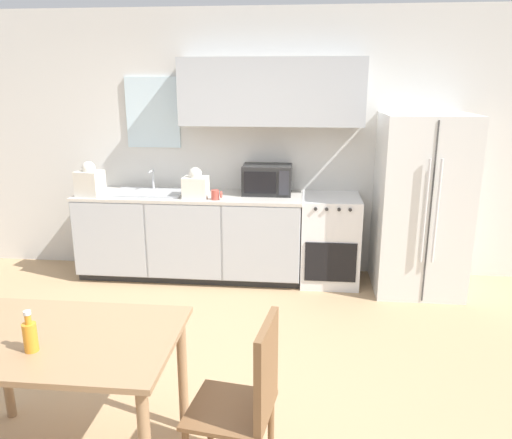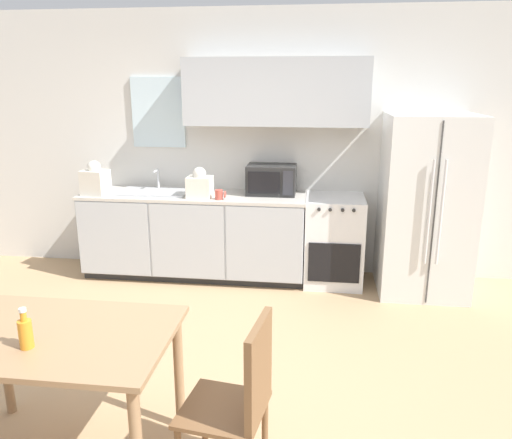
% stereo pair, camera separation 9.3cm
% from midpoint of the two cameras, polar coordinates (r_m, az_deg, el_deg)
% --- Properties ---
extents(ground_plane, '(12.00, 12.00, 0.00)m').
position_cam_midpoint_polar(ground_plane, '(3.50, -5.80, -19.31)').
color(ground_plane, tan).
extents(wall_back, '(12.00, 0.38, 2.70)m').
position_cam_midpoint_polar(wall_back, '(5.22, 0.07, 9.44)').
color(wall_back, silver).
rests_on(wall_back, ground_plane).
extents(kitchen_counter, '(2.30, 0.62, 0.88)m').
position_cam_midpoint_polar(kitchen_counter, '(5.23, -6.50, -1.76)').
color(kitchen_counter, '#333333').
rests_on(kitchen_counter, ground_plane).
extents(oven_range, '(0.57, 0.61, 0.89)m').
position_cam_midpoint_polar(oven_range, '(5.10, 9.40, -2.37)').
color(oven_range, white).
rests_on(oven_range, ground_plane).
extents(refrigerator, '(0.81, 0.80, 1.71)m').
position_cam_midpoint_polar(refrigerator, '(5.02, 19.31, 1.52)').
color(refrigerator, silver).
rests_on(refrigerator, ground_plane).
extents(kitchen_sink, '(0.72, 0.41, 0.22)m').
position_cam_midpoint_polar(kitchen_sink, '(5.24, -11.11, 3.17)').
color(kitchen_sink, '#B7BABC').
rests_on(kitchen_sink, kitchen_counter).
extents(microwave, '(0.49, 0.34, 0.30)m').
position_cam_midpoint_polar(microwave, '(5.06, 2.31, 4.58)').
color(microwave, '#282828').
rests_on(microwave, kitchen_counter).
extents(coffee_mug, '(0.11, 0.08, 0.09)m').
position_cam_midpoint_polar(coffee_mug, '(4.85, -3.63, 2.86)').
color(coffee_mug, '#BF4C3F').
rests_on(coffee_mug, kitchen_counter).
extents(grocery_bag_0, '(0.24, 0.21, 0.30)m').
position_cam_midpoint_polar(grocery_bag_0, '(4.94, -5.92, 3.99)').
color(grocery_bag_0, silver).
rests_on(grocery_bag_0, kitchen_counter).
extents(grocery_bag_1, '(0.27, 0.24, 0.35)m').
position_cam_midpoint_polar(grocery_bag_1, '(5.27, -17.42, 4.32)').
color(grocery_bag_1, silver).
rests_on(grocery_bag_1, kitchen_counter).
extents(dining_table, '(1.21, 0.80, 0.76)m').
position_cam_midpoint_polar(dining_table, '(2.83, -21.08, -13.93)').
color(dining_table, '#997551').
rests_on(dining_table, ground_plane).
extents(dining_chair_side, '(0.45, 0.45, 0.93)m').
position_cam_midpoint_polar(dining_chair_side, '(2.55, -0.52, -19.45)').
color(dining_chair_side, brown).
rests_on(dining_chair_side, ground_plane).
extents(drink_bottle, '(0.07, 0.07, 0.21)m').
position_cam_midpoint_polar(drink_bottle, '(2.65, -23.92, -11.72)').
color(drink_bottle, orange).
rests_on(drink_bottle, dining_table).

